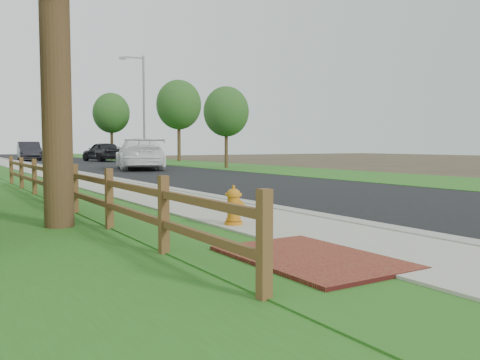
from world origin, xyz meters
TOP-DOWN VIEW (x-y plane):
  - ground at (0.00, 0.00)m, footprint 120.00×120.00m
  - road at (4.60, 35.00)m, footprint 8.00×90.00m
  - curb at (0.40, 35.00)m, footprint 0.40×90.00m
  - wet_gutter at (0.75, 35.00)m, footprint 0.50×90.00m
  - sidewalk at (-0.90, 35.00)m, footprint 2.20×90.00m
  - verge_far at (11.50, 35.00)m, footprint 6.00×90.00m
  - brick_patch at (-2.20, -1.00)m, footprint 1.60×2.40m
  - ranch_fence at (-3.60, 6.40)m, footprint 0.12×16.92m
  - fire_hydrant at (-1.70, 1.72)m, footprint 0.46×0.37m
  - white_suv at (4.68, 23.41)m, footprint 4.19×6.86m
  - dark_car_mid at (7.20, 39.43)m, footprint 2.76×5.34m
  - dark_car_far at (2.00, 45.50)m, footprint 2.35×5.53m
  - streetlight at (8.54, 33.02)m, footprint 1.97×0.58m
  - tree_near_right at (9.94, 21.99)m, footprint 2.88×2.88m
  - tree_mid_right at (13.00, 35.66)m, footprint 4.01×4.01m
  - tree_far_right at (9.03, 42.47)m, footprint 3.52×3.52m

SIDE VIEW (x-z plane):
  - ground at x=0.00m, z-range 0.00..0.00m
  - road at x=4.60m, z-range 0.00..0.02m
  - verge_far at x=11.50m, z-range 0.00..0.04m
  - wet_gutter at x=0.75m, z-range 0.02..0.02m
  - sidewalk at x=-0.90m, z-range 0.00..0.10m
  - brick_patch at x=-2.20m, z-range 0.00..0.11m
  - curb at x=0.40m, z-range 0.00..0.12m
  - fire_hydrant at x=-1.70m, z-range 0.07..0.77m
  - ranch_fence at x=-3.60m, z-range 0.07..1.17m
  - dark_car_mid at x=7.20m, z-range 0.02..1.76m
  - dark_car_far at x=2.00m, z-range 0.02..1.80m
  - white_suv at x=4.68m, z-range 0.02..1.88m
  - tree_near_right at x=9.94m, z-range 1.00..6.18m
  - tree_far_right at x=9.03m, z-range 1.29..7.79m
  - streetlight at x=8.54m, z-range 0.57..9.16m
  - tree_mid_right at x=13.00m, z-range 1.41..8.68m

